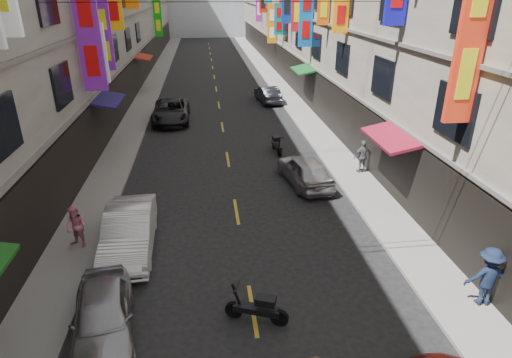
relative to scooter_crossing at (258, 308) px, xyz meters
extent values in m
cube|color=slate|center=(-6.08, 30.46, -0.38)|extent=(2.00, 90.00, 0.12)
cube|color=slate|center=(5.92, 30.46, -0.38)|extent=(2.00, 90.00, 0.12)
cube|color=black|center=(-7.03, 30.46, 1.06)|extent=(0.12, 85.50, 3.00)
cube|color=#66635E|center=(-7.02, 30.46, 2.76)|extent=(0.16, 90.00, 0.14)
cube|color=#66635E|center=(-7.02, 30.46, 5.96)|extent=(0.16, 90.00, 0.14)
cube|color=black|center=(6.87, 30.46, 1.06)|extent=(0.12, 85.50, 3.00)
cube|color=#66635E|center=(6.86, 30.46, 2.76)|extent=(0.16, 90.00, 0.14)
cube|color=#66635E|center=(6.86, 30.46, 5.96)|extent=(0.16, 90.00, 0.14)
cube|color=red|center=(6.40, 2.63, 6.89)|extent=(0.83, 0.18, 5.19)
cylinder|color=black|center=(6.45, 2.63, 6.89)|extent=(0.93, 0.08, 0.08)
cube|color=#67198A|center=(-6.43, 12.64, 5.98)|extent=(1.11, 0.18, 5.13)
cylinder|color=black|center=(-6.48, 12.64, 5.98)|extent=(1.21, 0.08, 0.08)
cube|color=silver|center=(-6.55, 14.53, 4.95)|extent=(0.87, 0.18, 3.00)
cylinder|color=black|center=(-6.60, 14.53, 4.95)|extent=(0.97, 0.08, 0.08)
cube|color=orange|center=(6.39, 14.92, 7.49)|extent=(0.84, 0.18, 3.45)
cylinder|color=black|center=(6.44, 14.92, 7.49)|extent=(0.94, 0.08, 0.08)
cube|color=#65198C|center=(-6.57, 16.69, 5.65)|extent=(0.83, 0.18, 3.82)
cylinder|color=black|center=(-6.62, 16.69, 5.65)|extent=(0.93, 0.08, 0.08)
cube|color=blue|center=(6.32, 22.83, 6.27)|extent=(0.99, 0.18, 4.29)
cylinder|color=black|center=(6.37, 22.83, 6.27)|extent=(1.09, 0.08, 0.08)
cube|color=#0B7886|center=(6.37, 34.61, 5.34)|extent=(0.89, 0.18, 2.90)
cylinder|color=black|center=(6.42, 34.61, 5.34)|extent=(0.99, 0.08, 0.08)
cube|color=orange|center=(6.32, 38.52, 4.62)|extent=(0.98, 0.18, 3.93)
cylinder|color=black|center=(6.37, 38.52, 4.62)|extent=(1.08, 0.08, 0.08)
cube|color=#0B8010|center=(-6.49, 48.35, 4.92)|extent=(0.99, 0.18, 4.71)
cylinder|color=black|center=(-6.54, 48.35, 4.92)|extent=(1.09, 0.08, 0.08)
cube|color=maroon|center=(6.22, 6.46, 2.56)|extent=(1.39, 3.20, 0.41)
cube|color=#1E1751|center=(-6.38, 14.46, 2.56)|extent=(1.39, 3.20, 0.41)
cube|color=#15511F|center=(6.22, 22.46, 2.56)|extent=(1.39, 3.20, 0.41)
cube|color=#9B2C16|center=(-6.38, 30.46, 2.56)|extent=(1.39, 3.20, 0.41)
cube|color=gold|center=(-0.08, 0.46, -0.44)|extent=(0.12, 2.20, 0.01)
cube|color=gold|center=(-0.08, 6.46, -0.44)|extent=(0.12, 2.20, 0.01)
cube|color=gold|center=(-0.08, 12.46, -0.44)|extent=(0.12, 2.20, 0.01)
cube|color=gold|center=(-0.08, 18.46, -0.44)|extent=(0.12, 2.20, 0.01)
cube|color=gold|center=(-0.08, 24.46, -0.44)|extent=(0.12, 2.20, 0.01)
cube|color=gold|center=(-0.08, 30.46, -0.44)|extent=(0.12, 2.20, 0.01)
cube|color=gold|center=(-0.08, 36.46, -0.44)|extent=(0.12, 2.20, 0.01)
cube|color=gold|center=(-0.08, 42.46, -0.44)|extent=(0.12, 2.20, 0.01)
cube|color=gold|center=(-0.08, 48.46, -0.44)|extent=(0.12, 2.20, 0.01)
cube|color=gold|center=(-0.08, 54.46, -0.44)|extent=(0.12, 2.20, 0.01)
cube|color=gold|center=(-0.08, 60.46, -0.44)|extent=(0.12, 2.20, 0.01)
cube|color=gold|center=(-0.08, 66.46, -0.44)|extent=(0.12, 2.20, 0.01)
cylinder|color=black|center=(-0.63, 0.25, -0.19)|extent=(0.51, 0.29, 0.50)
cylinder|color=black|center=(0.58, -0.22, -0.19)|extent=(0.51, 0.29, 0.50)
cube|color=black|center=(-0.03, 0.01, -0.04)|extent=(1.32, 0.75, 0.18)
cube|color=black|center=(0.20, -0.08, 0.31)|extent=(0.63, 0.50, 0.22)
cylinder|color=black|center=(-0.54, 0.21, 0.26)|extent=(0.36, 0.20, 0.88)
cylinder|color=black|center=(-0.54, 0.21, 0.61)|extent=(0.24, 0.49, 0.06)
cylinder|color=black|center=(2.77, 12.54, -0.19)|extent=(0.16, 0.51, 0.50)
cylinder|color=black|center=(2.67, 13.83, -0.19)|extent=(0.16, 0.51, 0.50)
cube|color=black|center=(2.72, 13.19, -0.04)|extent=(0.40, 1.32, 0.18)
cube|color=black|center=(2.70, 13.44, 0.31)|extent=(0.36, 0.57, 0.22)
cylinder|color=black|center=(2.77, 12.64, 0.26)|extent=(0.11, 0.36, 0.88)
cylinder|color=black|center=(2.77, 12.64, 0.61)|extent=(0.50, 0.10, 0.06)
imported|color=#A6A5AA|center=(-4.08, -0.02, 0.21)|extent=(2.14, 4.01, 1.30)
imported|color=silver|center=(-4.00, 4.07, 0.31)|extent=(1.75, 4.63, 1.51)
imported|color=black|center=(-3.53, 20.20, 0.29)|extent=(2.47, 5.30, 1.47)
imported|color=#AEAEB2|center=(3.32, 8.85, 0.25)|extent=(2.26, 4.27, 1.39)
imported|color=#26262D|center=(3.92, 24.90, 0.22)|extent=(1.85, 4.13, 1.32)
imported|color=pink|center=(-5.82, 4.34, 0.45)|extent=(0.91, 0.80, 1.55)
imported|color=#131D36|center=(6.52, -0.16, 0.59)|extent=(1.26, 0.77, 1.83)
imported|color=#5A5A5D|center=(6.40, 9.63, 0.50)|extent=(1.04, 0.71, 1.64)
camera|label=1|loc=(-1.15, -9.19, 8.01)|focal=30.00mm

